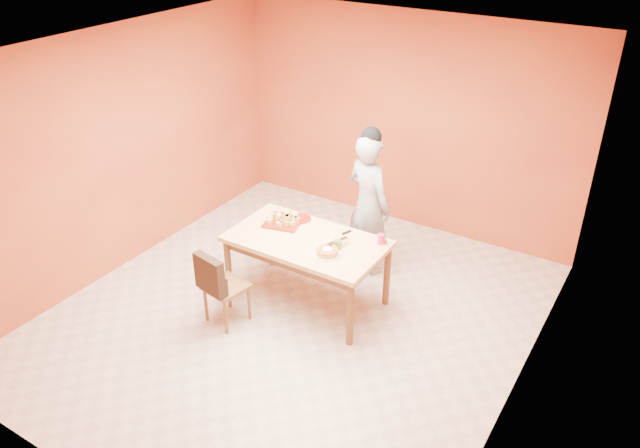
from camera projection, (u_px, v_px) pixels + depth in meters
The scene contains 17 objects.
floor at pixel (293, 316), 6.47m from camera, with size 5.00×5.00×0.00m, color beige.
ceiling at pixel (286, 54), 5.17m from camera, with size 5.00×5.00×0.00m, color white.
wall_back at pixel (404, 122), 7.68m from camera, with size 4.50×4.50×0.00m, color #B75B2A.
wall_left at pixel (121, 151), 6.86m from camera, with size 5.00×5.00×0.00m, color #B75B2A.
wall_right at pixel (532, 269), 4.78m from camera, with size 5.00×5.00×0.00m, color #B75B2A.
dining_table at pixel (307, 247), 6.40m from camera, with size 1.60×0.90×0.76m.
dining_chair at pixel (225, 286), 6.19m from camera, with size 0.45×0.51×0.84m.
pastry_pile at pixel (284, 216), 6.62m from camera, with size 0.33×0.33×0.11m, color tan, non-canonical shape.
person at pixel (368, 204), 6.89m from camera, with size 0.60×0.39×1.64m, color gray.
pastry_platter at pixel (284, 222), 6.65m from camera, with size 0.37×0.37×0.02m, color maroon.
red_dinner_plate at pixel (300, 219), 6.72m from camera, with size 0.24×0.24×0.01m, color maroon.
white_cake_plate at pixel (327, 254), 6.08m from camera, with size 0.26×0.26×0.01m, color silver.
sponge_cake at pixel (327, 251), 6.07m from camera, with size 0.22×0.22×0.05m, color gold.
cake_server at pixel (338, 241), 6.18m from camera, with size 0.05×0.25×0.01m, color silver.
egg_ornament at pixel (337, 243), 6.16m from camera, with size 0.10×0.08×0.12m, color olive.
magenta_glass at pixel (381, 239), 6.25m from camera, with size 0.07×0.07×0.10m, color #DE2162.
checker_tin at pixel (382, 241), 6.29m from camera, with size 0.10×0.10×0.03m, color #3B2610.
Camera 1 is at (2.99, -4.27, 3.97)m, focal length 35.00 mm.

